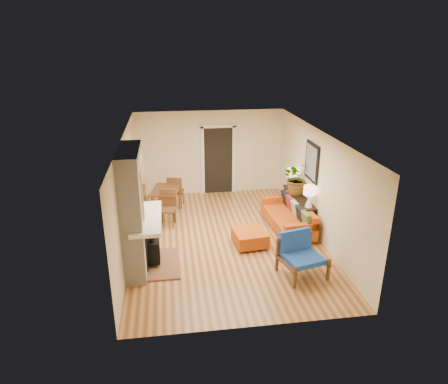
# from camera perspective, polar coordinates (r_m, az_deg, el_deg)

# --- Properties ---
(room_shell) EXTENTS (6.50, 6.50, 6.50)m
(room_shell) POSITION_cam_1_polar(r_m,az_deg,el_deg) (11.90, 1.22, 4.69)
(room_shell) COLOR tan
(room_shell) RESTS_ON ground
(fireplace) EXTENTS (1.09, 1.68, 2.60)m
(fireplace) POSITION_cam_1_polar(r_m,az_deg,el_deg) (8.36, -12.53, -3.01)
(fireplace) COLOR white
(fireplace) RESTS_ON ground
(sofa) EXTENTS (0.96, 1.99, 0.76)m
(sofa) POSITION_cam_1_polar(r_m,az_deg,el_deg) (10.33, 9.45, -3.54)
(sofa) COLOR silver
(sofa) RESTS_ON ground
(ottoman) EXTENTS (0.81, 0.81, 0.37)m
(ottoman) POSITION_cam_1_polar(r_m,az_deg,el_deg) (9.46, 3.73, -6.48)
(ottoman) COLOR silver
(ottoman) RESTS_ON ground
(blue_chair) EXTENTS (1.00, 0.99, 0.87)m
(blue_chair) POSITION_cam_1_polar(r_m,az_deg,el_deg) (8.46, 10.79, -8.41)
(blue_chair) COLOR brown
(blue_chair) RESTS_ON ground
(dining_table) EXTENTS (0.98, 1.80, 0.94)m
(dining_table) POSITION_cam_1_polar(r_m,az_deg,el_deg) (10.98, -7.90, -0.35)
(dining_table) COLOR brown
(dining_table) RESTS_ON ground
(console_table) EXTENTS (0.34, 1.85, 0.72)m
(console_table) POSITION_cam_1_polar(r_m,az_deg,el_deg) (10.71, 10.62, -1.31)
(console_table) COLOR black
(console_table) RESTS_ON ground
(lamp_near) EXTENTS (0.30, 0.30, 0.54)m
(lamp_near) POSITION_cam_1_polar(r_m,az_deg,el_deg) (9.90, 12.12, -0.28)
(lamp_near) COLOR white
(lamp_near) RESTS_ON console_table
(lamp_far) EXTENTS (0.30, 0.30, 0.54)m
(lamp_far) POSITION_cam_1_polar(r_m,az_deg,el_deg) (11.16, 9.69, 2.32)
(lamp_far) COLOR white
(lamp_far) RESTS_ON console_table
(houseplant) EXTENTS (0.90, 0.82, 0.89)m
(houseplant) POSITION_cam_1_polar(r_m,az_deg,el_deg) (10.68, 10.44, 2.03)
(houseplant) COLOR #1E5919
(houseplant) RESTS_ON console_table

